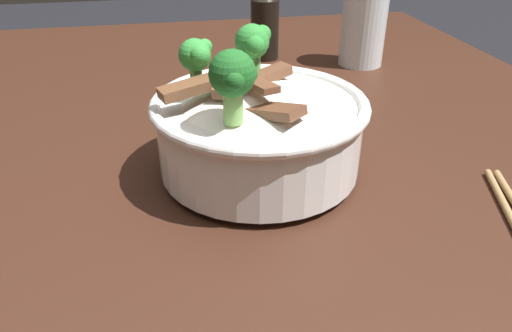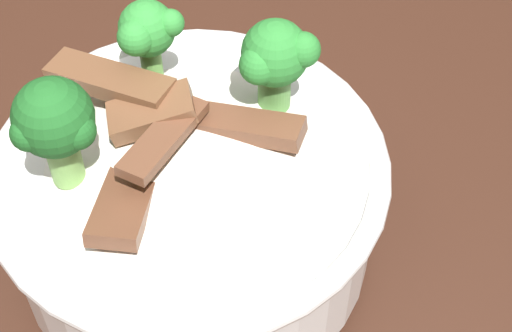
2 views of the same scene
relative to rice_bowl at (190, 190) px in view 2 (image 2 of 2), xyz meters
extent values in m
cube|color=#381E14|center=(-0.60, -0.36, -0.46)|extent=(0.08, 0.08, 0.71)
cylinder|color=white|center=(0.00, 0.00, -0.05)|extent=(0.11, 0.11, 0.01)
cylinder|color=white|center=(0.00, 0.00, -0.01)|extent=(0.20, 0.20, 0.07)
torus|color=white|center=(0.00, 0.00, 0.02)|extent=(0.22, 0.22, 0.01)
ellipsoid|color=white|center=(0.00, 0.00, 0.01)|extent=(0.17, 0.17, 0.05)
cube|color=brown|center=(0.05, 0.01, 0.03)|extent=(0.06, 0.05, 0.02)
cube|color=brown|center=(0.01, 0.00, 0.05)|extent=(0.07, 0.04, 0.01)
cube|color=brown|center=(0.00, -0.02, 0.04)|extent=(0.05, 0.05, 0.02)
cube|color=brown|center=(0.00, -0.06, 0.05)|extent=(0.04, 0.08, 0.02)
cube|color=brown|center=(-0.03, 0.01, 0.04)|extent=(0.05, 0.07, 0.02)
cylinder|color=#7AB256|center=(0.05, -0.03, 0.04)|extent=(0.02, 0.02, 0.03)
sphere|color=#1E6023|center=(0.05, -0.03, 0.07)|extent=(0.04, 0.04, 0.04)
sphere|color=#1E6023|center=(0.07, -0.03, 0.07)|extent=(0.02, 0.02, 0.02)
sphere|color=#1E6023|center=(0.05, -0.02, 0.07)|extent=(0.02, 0.02, 0.02)
cylinder|color=#6BA84C|center=(-0.03, -0.06, 0.04)|extent=(0.01, 0.01, 0.03)
sphere|color=green|center=(-0.03, -0.06, 0.07)|extent=(0.03, 0.03, 0.03)
sphere|color=green|center=(-0.02, -0.05, 0.07)|extent=(0.02, 0.02, 0.02)
sphere|color=green|center=(-0.03, -0.05, 0.07)|extent=(0.02, 0.02, 0.02)
cylinder|color=#5B9947|center=(-0.06, 0.01, 0.04)|extent=(0.02, 0.02, 0.03)
sphere|color=#2D8433|center=(-0.06, 0.01, 0.07)|extent=(0.04, 0.04, 0.04)
sphere|color=#2D8433|center=(-0.05, 0.01, 0.07)|extent=(0.02, 0.02, 0.02)
sphere|color=#2D8433|center=(-0.07, 0.02, 0.07)|extent=(0.02, 0.02, 0.02)
camera|label=1|loc=(0.43, -0.09, 0.21)|focal=33.59mm
camera|label=2|loc=(0.17, 0.22, 0.35)|focal=57.03mm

